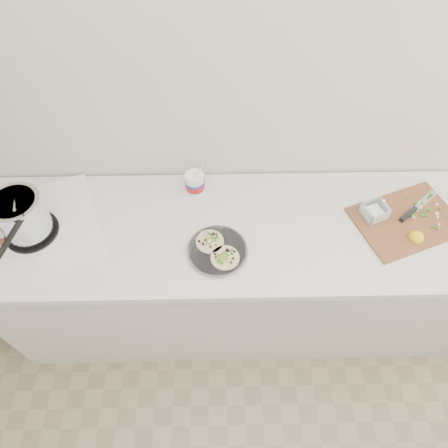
{
  "coord_description": "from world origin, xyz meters",
  "views": [
    {
      "loc": [
        -0.12,
        0.4,
        2.33
      ],
      "look_at": [
        -0.1,
        1.4,
        0.96
      ],
      "focal_mm": 32.0,
      "sensor_mm": 36.0,
      "label": 1
    }
  ],
  "objects_px": {
    "taco_plate": "(217,249)",
    "cutboard": "(405,217)",
    "tub": "(195,182)",
    "stove": "(26,222)"
  },
  "relations": [
    {
      "from": "cutboard",
      "to": "stove",
      "type": "bearing_deg",
      "value": 161.38
    },
    {
      "from": "tub",
      "to": "cutboard",
      "type": "relative_size",
      "value": 0.39
    },
    {
      "from": "tub",
      "to": "cutboard",
      "type": "xyz_separation_m",
      "value": [
        0.93,
        -0.19,
        -0.05
      ]
    },
    {
      "from": "stove",
      "to": "cutboard",
      "type": "distance_m",
      "value": 1.63
    },
    {
      "from": "taco_plate",
      "to": "cutboard",
      "type": "distance_m",
      "value": 0.85
    },
    {
      "from": "tub",
      "to": "stove",
      "type": "bearing_deg",
      "value": -161.66
    },
    {
      "from": "stove",
      "to": "tub",
      "type": "height_order",
      "value": "stove"
    },
    {
      "from": "stove",
      "to": "taco_plate",
      "type": "bearing_deg",
      "value": -29.58
    },
    {
      "from": "stove",
      "to": "taco_plate",
      "type": "distance_m",
      "value": 0.81
    },
    {
      "from": "cutboard",
      "to": "taco_plate",
      "type": "bearing_deg",
      "value": 170.14
    }
  ]
}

